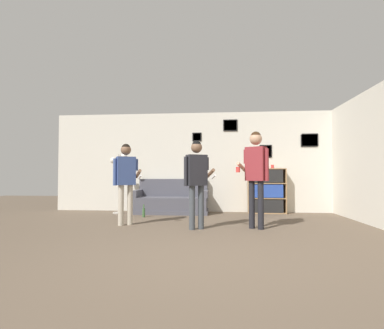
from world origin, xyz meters
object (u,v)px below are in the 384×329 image
at_px(person_player_foreground_center, 197,175).
at_px(bookshelf, 267,191).
at_px(floor_lamp, 119,170).
at_px(drinking_cup, 272,167).
at_px(person_player_foreground_left, 126,175).
at_px(bottle_on_floor, 144,212).
at_px(couch, 172,202).
at_px(person_watcher_holding_cup, 256,168).

bearing_deg(person_player_foreground_center, bookshelf, 56.12).
relative_size(floor_lamp, drinking_cup, 16.40).
distance_m(person_player_foreground_left, bottle_on_floor, 1.43).
distance_m(couch, drinking_cup, 2.79).
bearing_deg(couch, floor_lamp, -171.31).
xyz_separation_m(person_player_foreground_left, drinking_cup, (3.24, 2.13, 0.22)).
relative_size(couch, drinking_cup, 19.96).
bearing_deg(person_player_foreground_left, bottle_on_floor, 85.93).
xyz_separation_m(person_player_foreground_center, person_watcher_holding_cup, (1.09, 0.14, 0.13)).
distance_m(couch, person_player_foreground_left, 2.14).
distance_m(bottle_on_floor, drinking_cup, 3.49).
bearing_deg(couch, bottle_on_floor, -123.98).
bearing_deg(person_watcher_holding_cup, person_player_foreground_center, -172.46).
bearing_deg(bookshelf, person_player_foreground_left, -145.47).
relative_size(person_player_foreground_left, bottle_on_floor, 5.43).
height_order(person_watcher_holding_cup, drinking_cup, person_watcher_holding_cup).
height_order(person_player_foreground_center, bottle_on_floor, person_player_foreground_center).
bearing_deg(person_player_foreground_center, floor_lamp, 136.78).
xyz_separation_m(couch, person_player_foreground_center, (0.82, -2.26, 0.70)).
distance_m(person_player_foreground_center, person_watcher_holding_cup, 1.11).
bearing_deg(drinking_cup, bottle_on_floor, -162.49).
xyz_separation_m(couch, drinking_cup, (2.62, 0.20, 0.92)).
xyz_separation_m(person_watcher_holding_cup, drinking_cup, (0.70, 2.31, 0.08)).
bearing_deg(floor_lamp, bookshelf, 6.02).
relative_size(couch, person_player_foreground_center, 1.17).
relative_size(couch, person_watcher_holding_cup, 1.05).
height_order(couch, bookshelf, bookshelf).
xyz_separation_m(floor_lamp, bottle_on_floor, (0.82, -0.59, -1.00)).
bearing_deg(drinking_cup, floor_lamp, -174.20).
xyz_separation_m(couch, person_watcher_holding_cup, (1.92, -2.11, 0.84)).
distance_m(person_player_foreground_center, drinking_cup, 3.05).
distance_m(person_watcher_holding_cup, bottle_on_floor, 2.96).
height_order(couch, floor_lamp, floor_lamp).
height_order(bookshelf, person_player_foreground_center, person_player_foreground_center).
bearing_deg(person_player_foreground_left, drinking_cup, 33.27).
bearing_deg(person_player_foreground_center, couch, 110.03).
height_order(bookshelf, bottle_on_floor, bookshelf).
xyz_separation_m(bookshelf, drinking_cup, (0.15, 0.00, 0.63)).
bearing_deg(couch, person_player_foreground_left, -107.81).
height_order(bookshelf, drinking_cup, drinking_cup).
distance_m(floor_lamp, person_player_foreground_center, 3.00).
relative_size(couch, person_player_foreground_left, 1.17).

